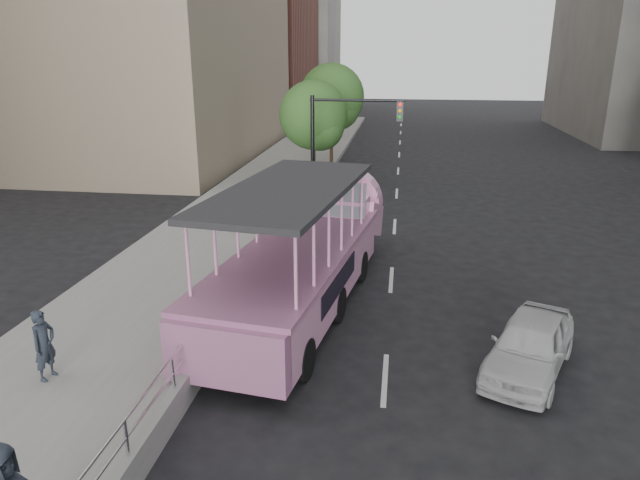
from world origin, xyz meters
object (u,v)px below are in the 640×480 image
duck_boat (308,254)px  traffic_signal (339,134)px  pedestrian_near (44,345)px  street_tree_near (315,118)px  parking_sign (301,195)px  street_tree_far (333,99)px  car (530,345)px

duck_boat → traffic_signal: size_ratio=2.22×
pedestrian_near → street_tree_near: (2.91, 19.37, 2.73)m
parking_sign → street_tree_far: (-0.35, 13.44, 2.72)m
traffic_signal → street_tree_near: bearing=115.0°
pedestrian_near → parking_sign: size_ratio=0.64×
street_tree_near → traffic_signal: bearing=-65.0°
car → traffic_signal: bearing=136.9°
parking_sign → street_tree_near: bearing=94.2°
car → street_tree_far: (-7.35, 23.07, 3.65)m
parking_sign → pedestrian_near: bearing=-106.2°
car → pedestrian_near: size_ratio=2.42×
car → pedestrian_near: bearing=-144.3°
traffic_signal → street_tree_far: 9.57m
duck_boat → traffic_signal: 10.49m
car → parking_sign: size_ratio=1.54×
car → street_tree_far: size_ratio=0.60×
parking_sign → traffic_signal: traffic_signal is taller
street_tree_near → duck_boat: bearing=-82.3°
parking_sign → street_tree_far: street_tree_far is taller
duck_boat → street_tree_near: (-1.85, 13.70, 2.43)m
traffic_signal → street_tree_far: bearing=98.4°
duck_boat → pedestrian_near: bearing=-130.0°
parking_sign → street_tree_far: bearing=91.5°
duck_boat → pedestrian_near: duck_boat is taller
pedestrian_near → traffic_signal: bearing=-5.1°
traffic_signal → parking_sign: bearing=-104.7°
duck_boat → car: size_ratio=3.00×
pedestrian_near → duck_boat: bearing=-29.3°
traffic_signal → car: bearing=-66.4°
parking_sign → traffic_signal: 4.56m
pedestrian_near → traffic_signal: (4.51, 15.94, 2.41)m
car → parking_sign: 11.95m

